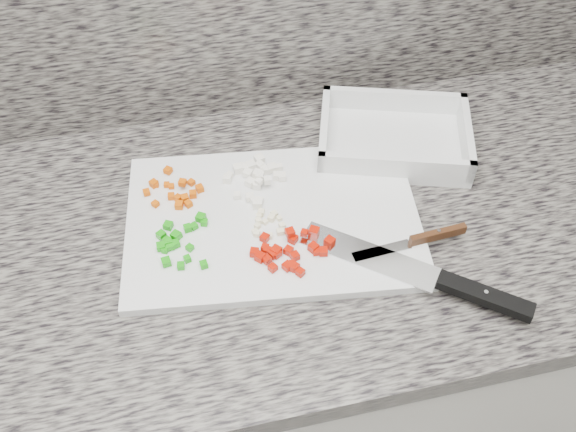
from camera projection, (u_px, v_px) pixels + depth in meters
cabinet at (223, 375)px, 1.36m from camera, size 3.92×0.62×0.86m
countertop at (201, 245)px, 1.02m from camera, size 3.96×0.64×0.04m
cutting_board at (273, 220)px, 1.02m from camera, size 0.50×0.36×0.02m
carrot_pile at (176, 191)px, 1.04m from camera, size 0.10×0.10×0.02m
onion_pile at (256, 178)px, 1.06m from camera, size 0.10×0.12×0.02m
green_pepper_pile at (178, 240)px, 0.98m from camera, size 0.08×0.11×0.01m
red_pepper_pile at (289, 251)px, 0.96m from camera, size 0.13×0.09×0.02m
garlic_pile at (268, 224)px, 1.00m from camera, size 0.05×0.06×0.01m
chef_knife at (443, 282)px, 0.93m from camera, size 0.30×0.25×0.02m
paring_knife at (424, 239)px, 0.98m from camera, size 0.18×0.03×0.02m
tray at (394, 139)px, 1.13m from camera, size 0.30×0.26×0.05m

